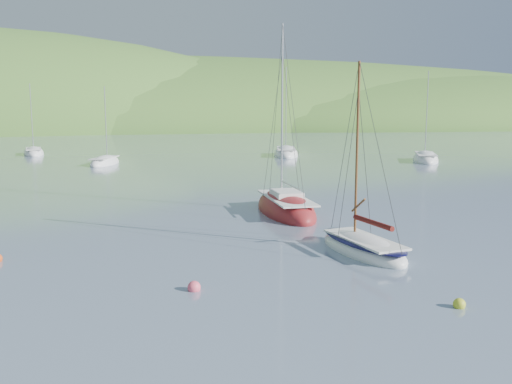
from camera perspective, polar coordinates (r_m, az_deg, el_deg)
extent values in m
plane|color=slate|center=(20.13, 4.28, -11.10)|extent=(700.00, 700.00, 0.00)
ellipsoid|color=#2F6D29|center=(188.30, -11.08, 6.51)|extent=(440.00, 110.00, 44.00)
ellipsoid|color=#2F6D29|center=(202.25, 15.60, 6.49)|extent=(240.00, 100.00, 34.00)
ellipsoid|color=white|center=(27.17, 10.64, -5.73)|extent=(3.24, 6.43, 1.50)
cube|color=silver|center=(26.94, 10.82, -4.67)|extent=(2.45, 5.00, 0.10)
cylinder|color=brown|center=(27.03, 10.07, 4.10)|extent=(0.12, 0.12, 8.18)
ellipsoid|color=black|center=(27.07, 10.67, -4.83)|extent=(3.19, 6.36, 0.26)
cylinder|color=#5D1612|center=(26.25, 11.60, -3.02)|extent=(0.73, 2.94, 0.24)
ellipsoid|color=maroon|center=(36.24, 2.98, -1.85)|extent=(3.01, 8.68, 2.39)
cube|color=silver|center=(35.93, 3.06, -0.59)|extent=(2.25, 6.77, 0.10)
cylinder|color=#B0B0B4|center=(36.63, 2.62, 8.04)|extent=(0.12, 0.12, 10.84)
cube|color=silver|center=(35.89, 3.07, -0.21)|extent=(1.63, 2.43, 0.42)
cylinder|color=#B0B0B4|center=(34.97, 3.46, 0.66)|extent=(0.10, 4.16, 0.09)
ellipsoid|color=white|center=(67.88, -14.88, 2.79)|extent=(4.41, 7.18, 1.85)
cube|color=silver|center=(67.70, -14.95, 3.33)|extent=(3.36, 5.57, 0.10)
cylinder|color=#B0B0B4|center=(68.34, -14.80, 6.77)|extent=(0.12, 0.12, 8.13)
ellipsoid|color=white|center=(76.81, 3.01, 3.76)|extent=(5.27, 9.50, 2.44)
cube|color=silver|center=(76.56, 3.02, 4.39)|extent=(4.00, 7.38, 0.10)
cylinder|color=#B0B0B4|center=(77.60, 3.03, 8.41)|extent=(0.12, 0.12, 10.80)
ellipsoid|color=white|center=(84.05, -21.34, 3.59)|extent=(3.72, 7.69, 2.01)
cube|color=silver|center=(83.85, -21.36, 4.06)|extent=(2.82, 5.98, 0.10)
cylinder|color=#B0B0B4|center=(84.69, -21.53, 7.07)|extent=(0.12, 0.12, 8.85)
ellipsoid|color=white|center=(72.11, 16.59, 3.08)|extent=(6.03, 8.73, 2.26)
cube|color=silver|center=(71.88, 16.62, 3.69)|extent=(4.61, 6.77, 0.10)
cylinder|color=#B0B0B4|center=(72.80, 16.71, 7.63)|extent=(0.12, 0.12, 9.92)
sphere|color=#C6D028|center=(20.88, 19.66, -10.52)|extent=(0.42, 0.42, 0.42)
sphere|color=#FC546C|center=(21.53, -6.21, -9.47)|extent=(0.49, 0.49, 0.49)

